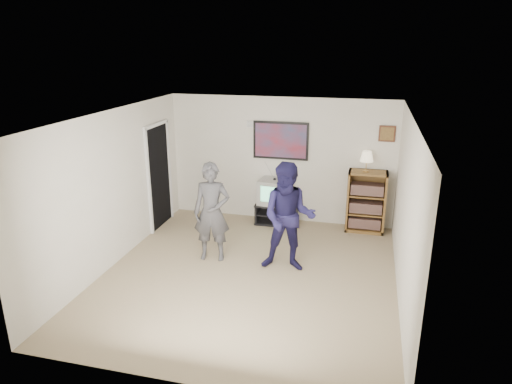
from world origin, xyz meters
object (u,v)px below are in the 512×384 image
at_px(media_stand, 277,213).
at_px(crt_television, 274,192).
at_px(person_tall, 212,212).
at_px(bookshelf, 366,202).
at_px(person_short, 289,217).

relative_size(media_stand, crt_television, 1.42).
xyz_separation_m(media_stand, person_tall, (-0.73, -1.80, 0.62)).
relative_size(crt_television, person_tall, 0.35).
relative_size(media_stand, bookshelf, 0.70).
xyz_separation_m(media_stand, bookshelf, (1.73, 0.05, 0.39)).
distance_m(media_stand, bookshelf, 1.77).
xyz_separation_m(bookshelf, person_short, (-1.17, -1.91, 0.29)).
bearing_deg(bookshelf, crt_television, -178.39).
distance_m(person_tall, person_short, 1.29).
relative_size(bookshelf, person_tall, 0.71).
relative_size(bookshelf, person_short, 0.67).
bearing_deg(person_short, person_tall, 172.96).
height_order(media_stand, crt_television, crt_television).
xyz_separation_m(person_tall, person_short, (1.29, -0.06, 0.05)).
xyz_separation_m(media_stand, person_short, (0.56, -1.86, 0.68)).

